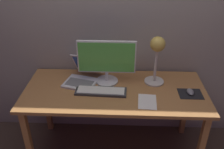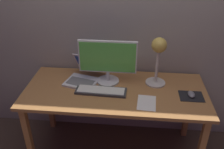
{
  "view_description": "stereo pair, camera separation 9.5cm",
  "coord_description": "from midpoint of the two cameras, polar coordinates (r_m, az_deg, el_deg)",
  "views": [
    {
      "loc": [
        0.05,
        -1.8,
        1.92
      ],
      "look_at": [
        -0.02,
        -0.05,
        0.92
      ],
      "focal_mm": 39.07,
      "sensor_mm": 36.0,
      "label": 1
    },
    {
      "loc": [
        0.14,
        -1.79,
        1.92
      ],
      "look_at": [
        -0.02,
        -0.05,
        0.92
      ],
      "focal_mm": 39.07,
      "sensor_mm": 36.0,
      "label": 2
    }
  ],
  "objects": [
    {
      "name": "paper_sheet_near_mouse",
      "position": [
        2.02,
        9.43,
        -6.55
      ],
      "size": [
        0.16,
        0.22,
        0.0
      ],
      "primitive_type": "cube",
      "rotation": [
        0.0,
        0.0,
        -0.07
      ],
      "color": "white",
      "rests_on": "desk"
    },
    {
      "name": "desk",
      "position": [
        2.2,
        1.98,
        -5.28
      ],
      "size": [
        1.6,
        0.7,
        0.74
      ],
      "color": "#A8703D",
      "rests_on": "ground"
    },
    {
      "name": "back_wall",
      "position": [
        2.28,
        2.95,
        13.96
      ],
      "size": [
        4.8,
        0.06,
        2.6
      ],
      "primitive_type": "cube",
      "color": "#9E998E",
      "rests_on": "ground"
    },
    {
      "name": "monitor",
      "position": [
        2.15,
        0.24,
        3.45
      ],
      "size": [
        0.52,
        0.21,
        0.4
      ],
      "color": "silver",
      "rests_on": "desk"
    },
    {
      "name": "laptop",
      "position": [
        2.28,
        -5.14,
        0.33
      ],
      "size": [
        0.36,
        0.42,
        0.22
      ],
      "color": "silver",
      "rests_on": "desk"
    },
    {
      "name": "ground_plane",
      "position": [
        2.63,
        1.72,
        -17.11
      ],
      "size": [
        4.8,
        4.8,
        0.0
      ],
      "primitive_type": "plane",
      "color": "#47382D",
      "rests_on": "ground"
    },
    {
      "name": "mousepad",
      "position": [
        2.18,
        19.25,
        -4.85
      ],
      "size": [
        0.2,
        0.16,
        0.0
      ],
      "primitive_type": "cube",
      "color": "black",
      "rests_on": "desk"
    },
    {
      "name": "desk_lamp",
      "position": [
        2.14,
        12.06,
        4.96
      ],
      "size": [
        0.18,
        0.18,
        0.44
      ],
      "color": "beige",
      "rests_on": "desk"
    },
    {
      "name": "mouse",
      "position": [
        2.18,
        19.26,
        -4.4
      ],
      "size": [
        0.06,
        0.1,
        0.03
      ],
      "primitive_type": "ellipsoid",
      "color": "slate",
      "rests_on": "mousepad"
    },
    {
      "name": "keyboard_main",
      "position": [
        2.11,
        -1.31,
        -3.86
      ],
      "size": [
        0.45,
        0.16,
        0.03
      ],
      "color": "#38383A",
      "rests_on": "desk"
    }
  ]
}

